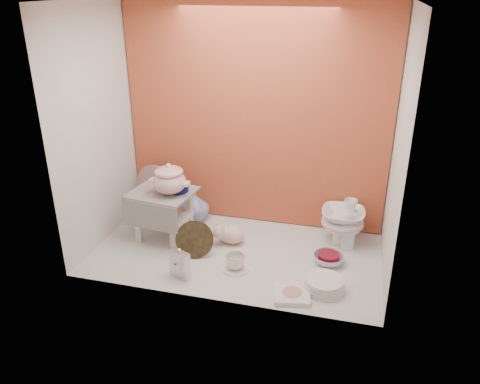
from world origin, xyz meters
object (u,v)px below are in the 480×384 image
at_px(soup_tureen, 169,179).
at_px(crystal_bowl, 329,259).
at_px(floral_platter, 156,192).
at_px(plush_pig, 231,234).
at_px(step_stool, 164,215).
at_px(dinner_plate_stack, 324,284).
at_px(porcelain_tower, 343,221).
at_px(mantel_clock, 180,263).
at_px(blue_white_vase, 194,205).
at_px(gold_rim_teacup, 235,261).

height_order(soup_tureen, crystal_bowl, soup_tureen).
bearing_deg(floral_platter, crystal_bowl, -13.96).
bearing_deg(plush_pig, floral_platter, 151.57).
relative_size(step_stool, dinner_plate_stack, 1.72).
distance_m(step_stool, porcelain_tower, 1.18).
height_order(soup_tureen, plush_pig, soup_tureen).
relative_size(floral_platter, mantel_clock, 2.11).
bearing_deg(blue_white_vase, gold_rim_teacup, -50.43).
height_order(blue_white_vase, crystal_bowl, blue_white_vase).
xyz_separation_m(mantel_clock, crystal_bowl, (0.83, 0.37, -0.07)).
bearing_deg(crystal_bowl, mantel_clock, -155.86).
bearing_deg(floral_platter, soup_tureen, -50.51).
distance_m(step_stool, floral_platter, 0.32).
xyz_separation_m(blue_white_vase, plush_pig, (0.35, -0.26, -0.05)).
height_order(soup_tureen, dinner_plate_stack, soup_tureen).
xyz_separation_m(plush_pig, porcelain_tower, (0.70, 0.20, 0.09)).
xyz_separation_m(plush_pig, gold_rim_teacup, (0.11, -0.30, -0.01)).
height_order(step_stool, crystal_bowl, step_stool).
distance_m(plush_pig, crystal_bowl, 0.65).
bearing_deg(floral_platter, porcelain_tower, -1.37).
height_order(soup_tureen, mantel_clock, soup_tureen).
bearing_deg(step_stool, dinner_plate_stack, -10.01).
relative_size(floral_platter, porcelain_tower, 1.25).
height_order(floral_platter, dinner_plate_stack, floral_platter).
relative_size(blue_white_vase, plush_pig, 1.01).
relative_size(mantel_clock, gold_rim_teacup, 1.63).
relative_size(step_stool, gold_rim_teacup, 3.39).
height_order(step_stool, floral_platter, floral_platter).
bearing_deg(crystal_bowl, plush_pig, 172.64).
bearing_deg(porcelain_tower, blue_white_vase, 176.83).
bearing_deg(porcelain_tower, crystal_bowl, -101.24).
distance_m(blue_white_vase, gold_rim_teacup, 0.72).
relative_size(mantel_clock, crystal_bowl, 1.02).
xyz_separation_m(floral_platter, porcelain_tower, (1.33, -0.03, -0.04)).
relative_size(blue_white_vase, porcelain_tower, 0.71).
bearing_deg(plush_pig, soup_tureen, 179.76).
relative_size(step_stool, soup_tureen, 1.56).
bearing_deg(porcelain_tower, floral_platter, 178.63).
distance_m(gold_rim_teacup, porcelain_tower, 0.78).
distance_m(floral_platter, crystal_bowl, 1.32).
xyz_separation_m(mantel_clock, gold_rim_teacup, (0.29, 0.16, -0.04)).
distance_m(plush_pig, gold_rim_teacup, 0.32).
height_order(mantel_clock, gold_rim_teacup, mantel_clock).
distance_m(soup_tureen, porcelain_tower, 1.15).
height_order(floral_platter, mantel_clock, floral_platter).
bearing_deg(mantel_clock, soup_tureen, 140.97).
distance_m(soup_tureen, gold_rim_teacup, 0.68).
xyz_separation_m(gold_rim_teacup, porcelain_tower, (0.59, 0.50, 0.10)).
bearing_deg(crystal_bowl, floral_platter, 166.04).
relative_size(step_stool, porcelain_tower, 1.23).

